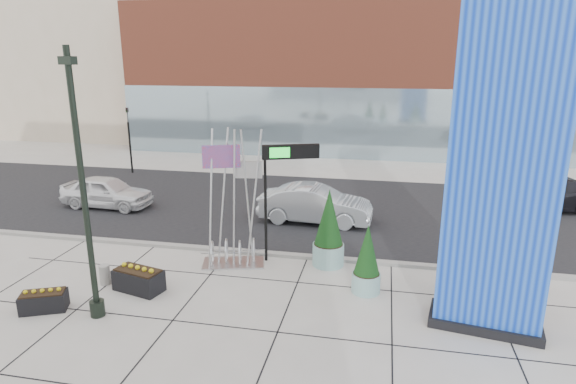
% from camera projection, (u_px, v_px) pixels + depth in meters
% --- Properties ---
extents(ground, '(160.00, 160.00, 0.00)m').
position_uv_depth(ground, '(252.00, 310.00, 13.98)').
color(ground, '#9E9991').
rests_on(ground, ground).
extents(street_asphalt, '(80.00, 12.00, 0.02)m').
position_uv_depth(street_asphalt, '(307.00, 208.00, 23.41)').
color(street_asphalt, black).
rests_on(street_asphalt, ground).
extents(curb_edge, '(80.00, 0.30, 0.12)m').
position_uv_depth(curb_edge, '(281.00, 254.00, 17.74)').
color(curb_edge, gray).
rests_on(curb_edge, ground).
extents(tower_podium, '(34.00, 10.00, 11.00)m').
position_uv_depth(tower_podium, '(355.00, 78.00, 37.76)').
color(tower_podium, brown).
rests_on(tower_podium, ground).
extents(tower_glass_front, '(34.00, 0.60, 5.00)m').
position_uv_depth(tower_glass_front, '(349.00, 124.00, 34.05)').
color(tower_glass_front, '#8CA5B2').
rests_on(tower_glass_front, ground).
extents(blue_pylon, '(3.04, 1.74, 9.57)m').
position_uv_depth(blue_pylon, '(504.00, 160.00, 11.89)').
color(blue_pylon, '#0B31B1').
rests_on(blue_pylon, ground).
extents(lamp_post, '(0.50, 0.41, 7.38)m').
position_uv_depth(lamp_post, '(86.00, 215.00, 12.86)').
color(lamp_post, black).
rests_on(lamp_post, ground).
extents(public_art_sculpture, '(2.34, 1.58, 4.86)m').
position_uv_depth(public_art_sculpture, '(233.00, 230.00, 16.74)').
color(public_art_sculpture, silver).
rests_on(public_art_sculpture, ground).
extents(concrete_bollard, '(0.33, 0.33, 0.65)m').
position_uv_depth(concrete_bollard, '(105.00, 275.00, 15.50)').
color(concrete_bollard, gray).
rests_on(concrete_bollard, ground).
extents(overhead_street_sign, '(1.92, 0.85, 4.21)m').
position_uv_depth(overhead_street_sign, '(286.00, 163.00, 16.27)').
color(overhead_street_sign, black).
rests_on(overhead_street_sign, ground).
extents(round_planter_east, '(1.01, 1.01, 2.52)m').
position_uv_depth(round_planter_east, '(488.00, 266.00, 14.08)').
color(round_planter_east, '#7FABA9').
rests_on(round_planter_east, ground).
extents(round_planter_mid, '(0.89, 0.89, 2.22)m').
position_uv_depth(round_planter_mid, '(367.00, 261.00, 14.78)').
color(round_planter_mid, '#7FABA9').
rests_on(round_planter_mid, ground).
extents(round_planter_west, '(1.11, 1.11, 2.77)m').
position_uv_depth(round_planter_west, '(329.00, 230.00, 16.67)').
color(round_planter_west, '#7FABA9').
rests_on(round_planter_west, ground).
extents(box_planter_north, '(1.68, 1.13, 0.85)m').
position_uv_depth(box_planter_north, '(139.00, 279.00, 15.06)').
color(box_planter_north, black).
rests_on(box_planter_north, ground).
extents(box_planter_south, '(1.39, 1.06, 0.69)m').
position_uv_depth(box_planter_south, '(44.00, 300.00, 13.88)').
color(box_planter_south, black).
rests_on(box_planter_south, ground).
extents(car_white_west, '(4.53, 2.01, 1.52)m').
position_uv_depth(car_white_west, '(107.00, 192.00, 23.33)').
color(car_white_west, white).
rests_on(car_white_west, ground).
extents(car_silver_mid, '(5.03, 1.96, 1.63)m').
position_uv_depth(car_silver_mid, '(315.00, 205.00, 21.16)').
color(car_silver_mid, '#B0B4B8').
rests_on(car_silver_mid, ground).
extents(car_dark_east, '(5.76, 3.40, 1.57)m').
position_uv_depth(car_dark_east, '(543.00, 194.00, 22.89)').
color(car_dark_east, black).
rests_on(car_dark_east, ground).
extents(traffic_signal, '(0.15, 0.18, 4.10)m').
position_uv_depth(traffic_signal, '(129.00, 137.00, 29.79)').
color(traffic_signal, black).
rests_on(traffic_signal, ground).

